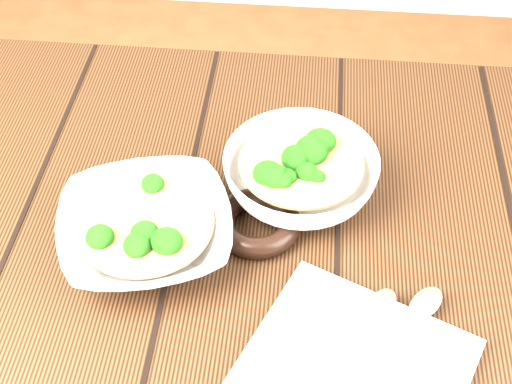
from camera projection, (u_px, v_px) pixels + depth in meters
The scene contains 7 objects.
table at pixel (197, 298), 0.96m from camera, with size 1.20×0.80×0.75m.
soup_bowl_front at pixel (146, 229), 0.86m from camera, with size 0.26×0.26×0.06m.
soup_bowl_back at pixel (300, 174), 0.91m from camera, with size 0.25×0.25×0.07m.
trivet at pixel (257, 222), 0.88m from camera, with size 0.11×0.11×0.03m, color black.
napkin at pixel (357, 364), 0.75m from camera, with size 0.22×0.18×0.01m, color beige.
spoon_left at pixel (365, 329), 0.77m from camera, with size 0.10×0.17×0.01m.
spoon_right at pixel (408, 323), 0.78m from camera, with size 0.12×0.16×0.01m.
Camera 1 is at (0.13, -0.55, 1.43)m, focal length 50.00 mm.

